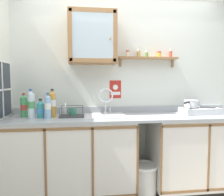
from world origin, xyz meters
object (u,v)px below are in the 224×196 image
object	(u,v)px
mug	(73,112)
saucepan	(191,103)
warning_sign	(115,90)
bottle_water_clear_1	(31,104)
trash_bin	(144,179)
hot_plate_stove	(200,111)
bottle_juice_amber_4	(52,104)
bottle_soda_green_2	(24,106)
dish_rack	(71,114)
bottle_detergent_teal_0	(41,109)
wall_cabinet	(92,38)
sink	(105,117)
bottle_water_blue_3	(48,106)

from	to	relation	value
mug	saucepan	bearing A→B (deg)	-2.40
saucepan	warning_sign	size ratio (longest dim) A/B	1.17
bottle_water_clear_1	trash_bin	world-z (taller)	bottle_water_clear_1
hot_plate_stove	mug	distance (m)	1.59
bottle_juice_amber_4	mug	world-z (taller)	bottle_juice_amber_4
bottle_soda_green_2	dish_rack	xyz separation A→B (m)	(0.54, -0.04, -0.10)
saucepan	bottle_soda_green_2	world-z (taller)	bottle_soda_green_2
bottle_detergent_teal_0	trash_bin	bearing A→B (deg)	-5.08
bottle_soda_green_2	bottle_juice_amber_4	xyz separation A→B (m)	(0.33, -0.06, 0.03)
dish_rack	mug	bearing A→B (deg)	69.63
wall_cabinet	bottle_juice_amber_4	bearing A→B (deg)	-163.76
dish_rack	wall_cabinet	size ratio (longest dim) A/B	0.44
bottle_detergent_teal_0	dish_rack	size ratio (longest dim) A/B	0.77
bottle_detergent_teal_0	bottle_water_clear_1	bearing A→B (deg)	-177.19
sink	bottle_water_clear_1	world-z (taller)	same
wall_cabinet	hot_plate_stove	bearing A→B (deg)	-6.26
sink	bottle_water_blue_3	bearing A→B (deg)	-169.56
sink	hot_plate_stove	xyz separation A→B (m)	(1.20, -0.03, 0.06)
saucepan	mug	distance (m)	1.48
warning_sign	mug	bearing A→B (deg)	-158.93
bottle_soda_green_2	trash_bin	size ratio (longest dim) A/B	0.73
warning_sign	bottle_water_blue_3	bearing A→B (deg)	-154.75
bottle_detergent_teal_0	warning_sign	size ratio (longest dim) A/B	0.92
bottle_juice_amber_4	bottle_soda_green_2	bearing A→B (deg)	170.45
bottle_detergent_teal_0	bottle_juice_amber_4	xyz separation A→B (m)	(0.13, 0.03, 0.06)
sink	bottle_soda_green_2	size ratio (longest dim) A/B	1.72
hot_plate_stove	bottle_juice_amber_4	xyz separation A→B (m)	(-1.82, 0.01, 0.11)
hot_plate_stove	trash_bin	distance (m)	1.10
bottle_water_clear_1	mug	distance (m)	0.48
trash_bin	bottle_detergent_teal_0	bearing A→B (deg)	174.92
hot_plate_stove	bottle_soda_green_2	world-z (taller)	bottle_soda_green_2
saucepan	warning_sign	distance (m)	0.98
dish_rack	bottle_detergent_teal_0	bearing A→B (deg)	-172.99
mug	warning_sign	xyz separation A→B (m)	(0.55, 0.21, 0.26)
bottle_water_clear_1	bottle_detergent_teal_0	bearing A→B (deg)	2.81
hot_plate_stove	bottle_juice_amber_4	bearing A→B (deg)	179.70
bottle_detergent_teal_0	wall_cabinet	xyz separation A→B (m)	(0.60, 0.17, 0.85)
hot_plate_stove	saucepan	size ratio (longest dim) A/B	1.71
dish_rack	bottle_juice_amber_4	bearing A→B (deg)	-176.30
saucepan	bottle_water_blue_3	world-z (taller)	bottle_water_blue_3
bottle_water_clear_1	bottle_juice_amber_4	xyz separation A→B (m)	(0.23, 0.03, 0.00)
bottle_water_clear_1	warning_sign	xyz separation A→B (m)	(1.01, 0.31, 0.15)
bottle_water_blue_3	warning_sign	xyz separation A→B (m)	(0.81, 0.38, 0.17)
sink	saucepan	xyz separation A→B (m)	(1.09, -0.01, 0.15)
bottle_juice_amber_4	trash_bin	world-z (taller)	bottle_juice_amber_4
bottle_soda_green_2	mug	size ratio (longest dim) A/B	2.29
bottle_juice_amber_4	warning_sign	size ratio (longest dim) A/B	1.39
trash_bin	bottle_juice_amber_4	bearing A→B (deg)	172.83
saucepan	bottle_water_clear_1	bearing A→B (deg)	-178.83
sink	bottle_water_blue_3	xyz separation A→B (m)	(-0.65, -0.12, 0.16)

